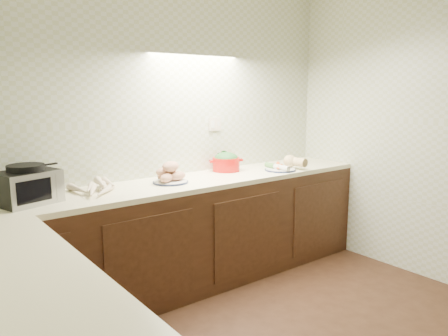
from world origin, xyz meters
TOP-DOWN VIEW (x-y plane):
  - room at (0.00, 0.00)m, footprint 3.60×3.60m
  - counter at (-0.68, 0.68)m, footprint 3.60×3.60m
  - toaster_oven at (-1.15, 1.52)m, footprint 0.42×0.37m
  - parsnip_pile at (-0.75, 1.60)m, footprint 0.44×0.39m
  - sweet_potato_plate at (-0.10, 1.52)m, footprint 0.28×0.28m
  - onion_bowl at (-0.06, 1.63)m, footprint 0.15×0.15m
  - dutch_oven at (0.57, 1.65)m, footprint 0.32×0.32m
  - veg_plate at (1.05, 1.38)m, footprint 0.35×0.29m

SIDE VIEW (x-z plane):
  - counter at x=-0.68m, z-range 0.00..0.90m
  - parsnip_pile at x=-0.75m, z-range 0.89..0.97m
  - onion_bowl at x=-0.06m, z-range 0.88..1.00m
  - veg_plate at x=1.05m, z-range 0.88..1.01m
  - sweet_potato_plate at x=-0.10m, z-range 0.88..1.05m
  - dutch_oven at x=0.57m, z-range 0.90..1.07m
  - toaster_oven at x=-1.15m, z-range 0.89..1.15m
  - room at x=0.00m, z-range 0.33..2.93m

